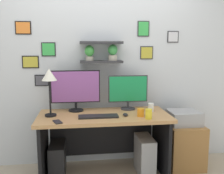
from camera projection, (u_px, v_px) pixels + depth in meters
back_wall_assembly at (100, 60)px, 3.21m from camera, size 4.40×0.24×2.70m
desk at (104, 131)px, 2.96m from camera, size 1.51×0.68×0.75m
monitor_left at (76, 89)px, 3.01m from camera, size 0.59×0.18×0.50m
monitor_right at (128, 91)px, 3.09m from camera, size 0.49×0.18×0.43m
keyboard at (98, 116)px, 2.76m from camera, size 0.44×0.14×0.02m
computer_mouse at (125, 115)px, 2.81m from camera, size 0.06×0.09×0.03m
desk_lamp at (49, 79)px, 2.74m from camera, size 0.17×0.17×0.54m
cell_phone at (58, 122)px, 2.57m from camera, size 0.12×0.16×0.01m
coffee_mug at (141, 112)px, 2.79m from camera, size 0.08×0.08×0.09m
pen_cup at (151, 107)px, 3.01m from camera, size 0.07×0.07×0.10m
water_cup at (149, 114)px, 2.68m from camera, size 0.07×0.07×0.11m
drawer_cabinet at (183, 145)px, 3.21m from camera, size 0.44×0.50×0.55m
printer at (184, 118)px, 3.15m from camera, size 0.38×0.34×0.17m
computer_tower_left at (58, 159)px, 2.97m from camera, size 0.18×0.40×0.39m
computer_tower_right at (145, 155)px, 3.02m from camera, size 0.18×0.40×0.45m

